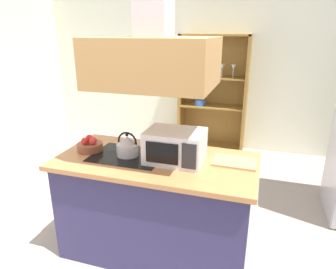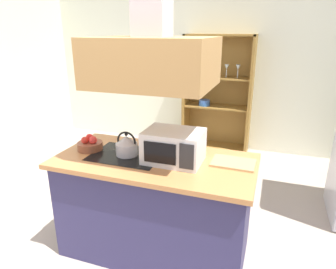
{
  "view_description": "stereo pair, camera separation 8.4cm",
  "coord_description": "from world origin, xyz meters",
  "views": [
    {
      "loc": [
        0.8,
        -2.08,
        1.92
      ],
      "look_at": [
        -0.0,
        0.47,
        1.0
      ],
      "focal_mm": 32.77,
      "sensor_mm": 36.0,
      "label": 1
    },
    {
      "loc": [
        0.88,
        -2.05,
        1.92
      ],
      "look_at": [
        -0.0,
        0.47,
        1.0
      ],
      "focal_mm": 32.77,
      "sensor_mm": 36.0,
      "label": 2
    }
  ],
  "objects": [
    {
      "name": "ground_plane",
      "position": [
        0.0,
        0.0,
        0.0
      ],
      "size": [
        7.8,
        7.8,
        0.0
      ],
      "primitive_type": "plane",
      "color": "#A5978A"
    },
    {
      "name": "microwave",
      "position": [
        0.16,
        0.12,
        1.03
      ],
      "size": [
        0.46,
        0.35,
        0.26
      ],
      "color": "silver",
      "rests_on": "kitchen_island"
    },
    {
      "name": "kitchen_island",
      "position": [
        -0.0,
        0.12,
        0.45
      ],
      "size": [
        1.66,
        0.82,
        0.9
      ],
      "color": "navy",
      "rests_on": "ground"
    },
    {
      "name": "cutting_board",
      "position": [
        0.63,
        0.23,
        0.91
      ],
      "size": [
        0.35,
        0.25,
        0.02
      ],
      "primitive_type": "cube",
      "rotation": [
        0.0,
        0.0,
        -0.02
      ],
      "color": "tan",
      "rests_on": "kitchen_island"
    },
    {
      "name": "kettle",
      "position": [
        -0.25,
        0.12,
        0.99
      ],
      "size": [
        0.19,
        0.19,
        0.21
      ],
      "color": "silver",
      "rests_on": "kitchen_island"
    },
    {
      "name": "wall_back",
      "position": [
        0.0,
        3.0,
        1.35
      ],
      "size": [
        6.0,
        0.12,
        2.7
      ],
      "primitive_type": "cube",
      "color": "silver",
      "rests_on": "ground"
    },
    {
      "name": "range_hood",
      "position": [
        -0.0,
        0.12,
        1.79
      ],
      "size": [
        0.9,
        0.7,
        1.19
      ],
      "color": "#B9864B"
    },
    {
      "name": "fruit_bowl",
      "position": [
        -0.62,
        0.12,
        0.95
      ],
      "size": [
        0.22,
        0.22,
        0.14
      ],
      "color": "brown",
      "rests_on": "kitchen_island"
    },
    {
      "name": "dish_cabinet",
      "position": [
        0.03,
        2.78,
        0.82
      ],
      "size": [
        1.06,
        0.4,
        1.85
      ],
      "color": "olive",
      "rests_on": "ground"
    }
  ]
}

